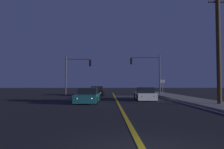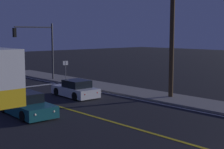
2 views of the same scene
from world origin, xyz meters
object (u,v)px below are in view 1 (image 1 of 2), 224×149
at_px(car_distant_tail_black, 97,91).
at_px(car_following_oncoming_teal, 88,96).
at_px(traffic_signal_near_right, 149,68).
at_px(car_far_approaching_white, 145,95).
at_px(traffic_signal_far_left, 75,69).
at_px(utility_pole_right, 218,43).
at_px(street_sign_corner, 163,85).

xyz_separation_m(car_distant_tail_black, car_following_oncoming_teal, (-0.28, -11.17, 0.00)).
bearing_deg(traffic_signal_near_right, car_following_oncoming_teal, 56.24).
bearing_deg(car_far_approaching_white, traffic_signal_near_right, 78.22).
xyz_separation_m(car_distant_tail_black, traffic_signal_far_left, (-3.06, -0.72, 3.12)).
bearing_deg(utility_pole_right, car_following_oncoming_teal, 164.77).
height_order(car_distant_tail_black, street_sign_corner, street_sign_corner).
height_order(traffic_signal_far_left, street_sign_corner, traffic_signal_far_left).
bearing_deg(street_sign_corner, car_following_oncoming_teal, -135.45).
xyz_separation_m(car_following_oncoming_teal, traffic_signal_near_right, (7.92, 11.85, 3.44)).
bearing_deg(utility_pole_right, car_distant_tail_black, 126.27).
bearing_deg(street_sign_corner, traffic_signal_near_right, 114.46).
height_order(car_distant_tail_black, car_far_approaching_white, same).
bearing_deg(utility_pole_right, traffic_signal_near_right, 100.28).
relative_size(car_following_oncoming_teal, utility_pole_right, 0.48).
xyz_separation_m(utility_pole_right, street_sign_corner, (-1.40, 11.94, -3.45)).
bearing_deg(traffic_signal_far_left, street_sign_corner, -6.67).
bearing_deg(traffic_signal_near_right, street_sign_corner, 114.46).
xyz_separation_m(traffic_signal_near_right, traffic_signal_far_left, (-10.70, -1.40, -0.32)).
distance_m(traffic_signal_far_left, utility_pole_right, 18.93).
xyz_separation_m(traffic_signal_far_left, utility_pole_right, (13.37, -13.34, 1.29)).
bearing_deg(car_far_approaching_white, traffic_signal_far_left, 139.14).
bearing_deg(utility_pole_right, street_sign_corner, 96.69).
bearing_deg(street_sign_corner, car_far_approaching_white, -118.75).
distance_m(car_far_approaching_white, traffic_signal_far_left, 11.93).
height_order(car_distant_tail_black, utility_pole_right, utility_pole_right).
xyz_separation_m(car_distant_tail_black, street_sign_corner, (8.91, -2.12, 0.96)).
relative_size(car_far_approaching_white, street_sign_corner, 1.87).
relative_size(car_following_oncoming_teal, traffic_signal_far_left, 0.83).
relative_size(car_distant_tail_black, traffic_signal_near_right, 0.77).
distance_m(car_distant_tail_black, traffic_signal_far_left, 4.43).
height_order(traffic_signal_near_right, street_sign_corner, traffic_signal_near_right).
distance_m(car_distant_tail_black, utility_pole_right, 17.98).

